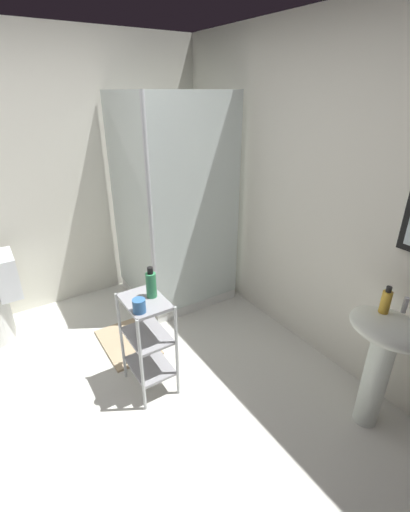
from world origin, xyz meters
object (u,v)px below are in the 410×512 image
shower_stall (172,258)px  body_wash_bottle_green (151,284)px  rinse_cup (139,306)px  bath_mat (128,342)px  storage_cart (148,337)px  pedestal_sink (383,351)px  hand_soap_bottle (386,301)px

shower_stall → body_wash_bottle_green: 1.24m
rinse_cup → bath_mat: 1.02m
storage_cart → pedestal_sink: bearing=45.2°
shower_stall → pedestal_sink: (2.05, 0.34, 0.12)m
body_wash_bottle_green → rinse_cup: 0.20m
shower_stall → bath_mat: shower_stall is taller
storage_cart → shower_stall: bearing=144.2°
pedestal_sink → hand_soap_bottle: bearing=161.3°
hand_soap_bottle → body_wash_bottle_green: 1.44m
rinse_cup → pedestal_sink: bearing=50.4°
pedestal_sink → storage_cart: (-1.05, -1.06, -0.14)m
hand_soap_bottle → rinse_cup: hand_soap_bottle is taller
pedestal_sink → hand_soap_bottle: 0.31m
storage_cart → hand_soap_bottle: hand_soap_bottle is taller
hand_soap_bottle → rinse_cup: 1.46m
shower_stall → storage_cart: 1.23m
shower_stall → rinse_cup: size_ratio=22.33×
hand_soap_bottle → bath_mat: hand_soap_bottle is taller
shower_stall → body_wash_bottle_green: size_ratio=9.16×
body_wash_bottle_green → storage_cart: bearing=-76.2°
storage_cart → body_wash_bottle_green: size_ratio=3.39×
storage_cart → hand_soap_bottle: bearing=47.6°
pedestal_sink → rinse_cup: (-0.95, -1.14, 0.21)m
hand_soap_bottle → bath_mat: bearing=-145.5°
body_wash_bottle_green → bath_mat: size_ratio=0.36×
hand_soap_bottle → rinse_cup: size_ratio=1.92×
storage_cart → hand_soap_bottle: size_ratio=4.31×
hand_soap_bottle → rinse_cup: (-0.88, -1.17, -0.10)m
shower_stall → storage_cart: bearing=-35.8°
storage_cart → bath_mat: (-0.55, 0.03, -0.43)m
body_wash_bottle_green → bath_mat: 0.98m
storage_cart → bath_mat: storage_cart is taller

